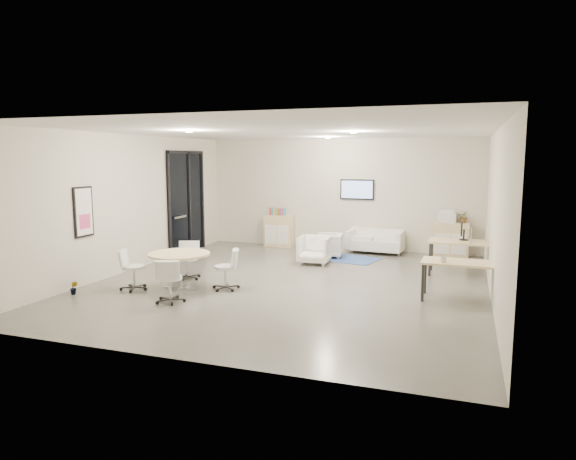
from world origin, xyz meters
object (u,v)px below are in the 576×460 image
(loveseat, at_px, (375,242))
(armchair_left, at_px, (329,244))
(desk_rear, at_px, (463,245))
(round_table, at_px, (179,257))
(armchair_right, at_px, (314,249))
(sideboard_left, at_px, (279,231))
(desk_front, at_px, (461,266))
(sideboard_right, at_px, (451,239))

(loveseat, distance_m, armchair_left, 1.52)
(armchair_left, bearing_deg, loveseat, 127.13)
(desk_rear, relative_size, round_table, 1.22)
(armchair_left, height_order, armchair_right, armchair_right)
(sideboard_left, relative_size, desk_rear, 0.62)
(desk_rear, height_order, round_table, desk_rear)
(armchair_left, bearing_deg, sideboard_left, -130.69)
(loveseat, xyz_separation_m, armchair_right, (-1.21, -2.03, 0.08))
(loveseat, bearing_deg, desk_front, -57.63)
(armchair_left, distance_m, desk_rear, 3.60)
(desk_rear, bearing_deg, sideboard_right, 98.68)
(sideboard_left, height_order, desk_rear, sideboard_left)
(sideboard_right, bearing_deg, round_table, -132.59)
(desk_rear, bearing_deg, armchair_left, 163.07)
(desk_rear, distance_m, round_table, 6.30)
(armchair_right, relative_size, desk_rear, 0.51)
(armchair_right, bearing_deg, sideboard_left, 124.67)
(armchair_left, xyz_separation_m, desk_rear, (3.42, -1.07, 0.35))
(desk_rear, xyz_separation_m, desk_front, (-0.02, -2.23, -0.04))
(sideboard_right, bearing_deg, desk_rear, -81.81)
(round_table, bearing_deg, armchair_left, 65.30)
(armchair_right, height_order, desk_front, armchair_right)
(armchair_left, distance_m, armchair_right, 0.97)
(armchair_right, relative_size, round_table, 0.63)
(sideboard_right, bearing_deg, armchair_right, -146.06)
(loveseat, height_order, desk_rear, desk_rear)
(sideboard_left, bearing_deg, round_table, -91.18)
(sideboard_left, height_order, loveseat, sideboard_left)
(loveseat, xyz_separation_m, desk_rear, (2.34, -2.15, 0.39))
(armchair_right, bearing_deg, round_table, -123.07)
(armchair_right, bearing_deg, loveseat, 55.23)
(loveseat, height_order, armchair_right, armchair_right)
(sideboard_left, xyz_separation_m, sideboard_right, (4.96, -0.01, -0.00))
(desk_rear, height_order, desk_front, desk_rear)
(desk_front, bearing_deg, armchair_left, 137.08)
(sideboard_left, bearing_deg, loveseat, -2.79)
(sideboard_right, distance_m, armchair_right, 3.88)
(armchair_left, xyz_separation_m, round_table, (-1.99, -4.32, 0.31))
(desk_front, bearing_deg, armchair_right, 147.64)
(desk_front, bearing_deg, desk_rear, 90.62)
(loveseat, bearing_deg, round_table, -115.19)
(sideboard_right, relative_size, desk_front, 0.65)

